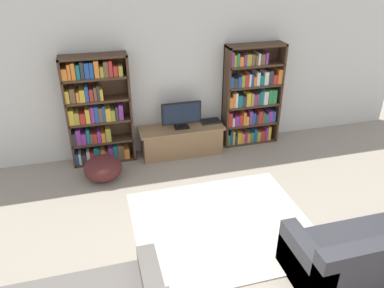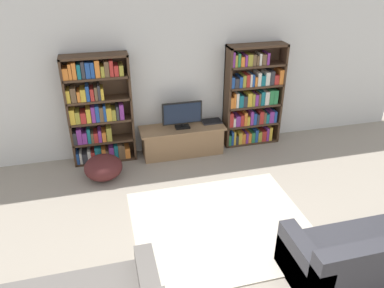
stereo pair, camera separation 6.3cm
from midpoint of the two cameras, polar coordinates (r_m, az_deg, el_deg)
name	(u,v)px [view 2 (the right image)]	position (r m, az deg, el deg)	size (l,w,h in m)	color
wall_back	(170,76)	(6.26, -3.06, 10.29)	(8.80, 0.06, 2.60)	silver
bookshelf_left	(98,111)	(6.13, -13.88, 4.83)	(1.01, 0.30, 1.78)	#422D1E
bookshelf_right	(252,98)	(6.66, 9.41, 6.93)	(1.01, 0.30, 1.78)	#422D1E
tv_stand	(182,140)	(6.42, -1.20, 0.61)	(1.44, 0.48, 0.49)	#8E6B47
television	(182,115)	(6.20, -1.21, 4.51)	(0.67, 0.16, 0.45)	black
laptop	(212,121)	(6.51, 3.29, 3.48)	(0.34, 0.22, 0.03)	#28282D
area_rug	(222,225)	(4.96, 4.93, -12.22)	(2.25, 1.97, 0.02)	beige
couch_right_sofa	(367,257)	(4.59, 25.52, -15.31)	(1.69, 0.82, 0.74)	#2D2D33
beanbag_ottoman	(103,167)	(5.92, -13.06, -3.49)	(0.58, 0.58, 0.37)	#4C1E1E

